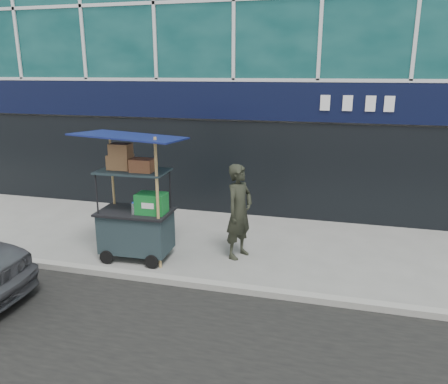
# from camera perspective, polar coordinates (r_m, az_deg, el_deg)

# --- Properties ---
(ground) EXTENTS (80.00, 80.00, 0.00)m
(ground) POSITION_cam_1_polar(r_m,az_deg,el_deg) (8.03, -5.56, -11.27)
(ground) COLOR slate
(ground) RESTS_ON ground
(curb) EXTENTS (80.00, 0.18, 0.12)m
(curb) POSITION_cam_1_polar(r_m,az_deg,el_deg) (7.84, -6.09, -11.51)
(curb) COLOR gray
(curb) RESTS_ON ground
(vendor_cart) EXTENTS (1.92, 1.38, 2.55)m
(vendor_cart) POSITION_cam_1_polar(r_m,az_deg,el_deg) (8.69, -11.39, -3.01)
(vendor_cart) COLOR #1A292D
(vendor_cart) RESTS_ON ground
(vendor_man) EXTENTS (0.69, 0.81, 1.89)m
(vendor_man) POSITION_cam_1_polar(r_m,az_deg,el_deg) (8.58, 2.00, -2.56)
(vendor_man) COLOR black
(vendor_man) RESTS_ON ground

